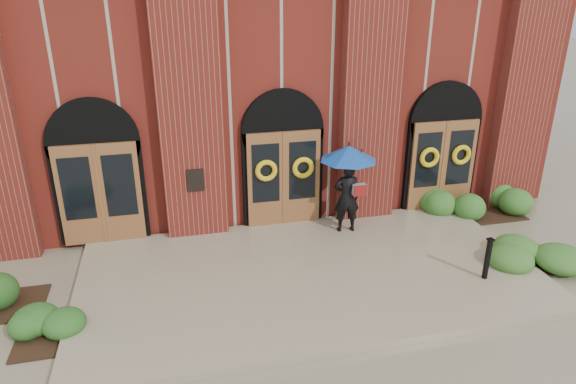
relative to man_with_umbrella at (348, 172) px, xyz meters
name	(u,v)px	position (x,y,z in m)	size (l,w,h in m)	color
ground	(312,280)	(-1.44, -1.90, -1.74)	(90.00, 90.00, 0.00)	gray
landing	(310,274)	(-1.44, -1.75, -1.66)	(10.00, 5.30, 0.15)	gray
church_building	(244,62)	(-1.44, 6.89, 1.76)	(16.20, 12.53, 7.00)	#5F1B14
man_with_umbrella	(348,172)	(0.00, 0.00, 0.00)	(1.53, 1.53, 2.27)	black
metal_post	(488,258)	(2.15, -2.91, -1.09)	(0.13, 0.13, 0.96)	black
hedge_wall_right	(470,205)	(3.76, 0.30, -1.39)	(2.73, 1.09, 0.70)	#2F6022
hedge_front_left	(57,324)	(-6.54, -2.61, -1.50)	(1.34, 1.15, 0.48)	#25511C
hedge_front_right	(526,251)	(3.66, -2.24, -1.47)	(1.52, 1.31, 0.54)	#326023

